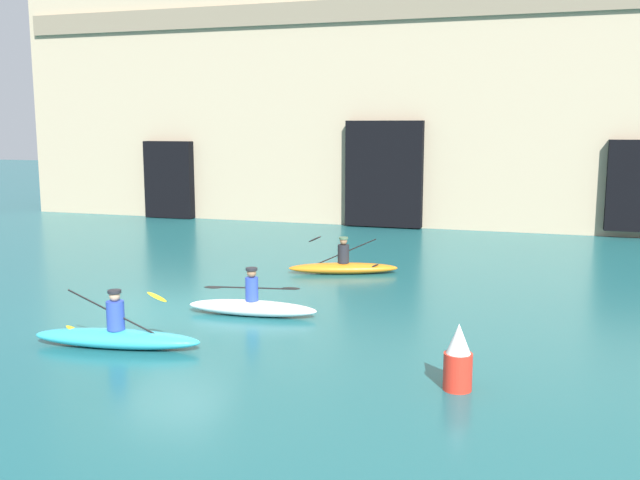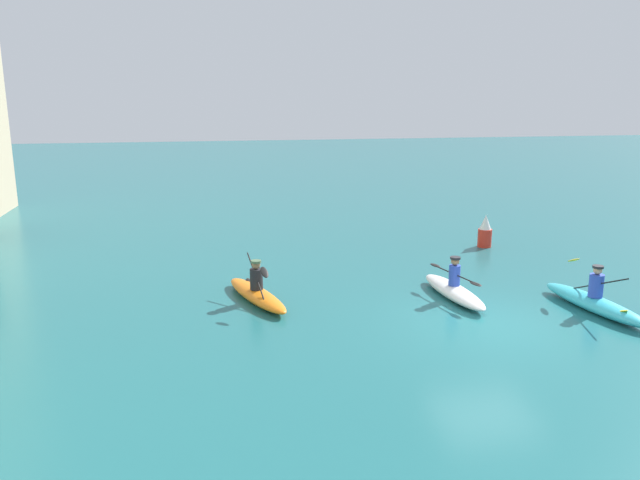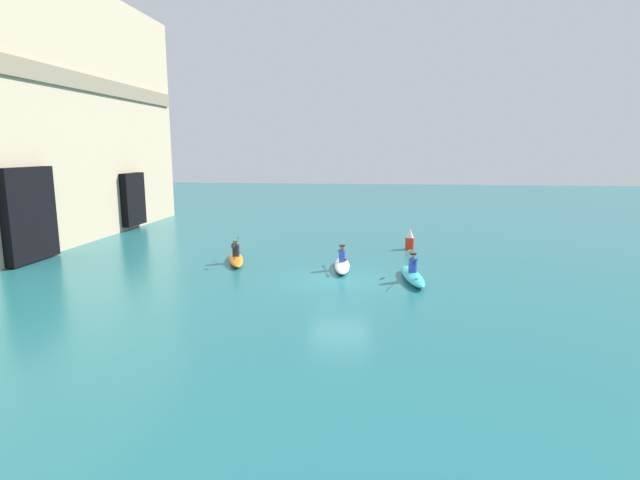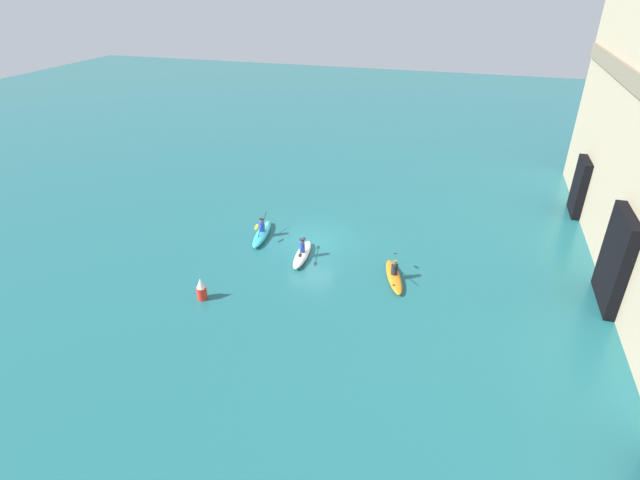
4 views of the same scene
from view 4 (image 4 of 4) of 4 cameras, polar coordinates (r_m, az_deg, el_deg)
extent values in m
plane|color=#1E6066|center=(29.56, -0.92, -0.08)|extent=(120.00, 120.00, 0.00)
cube|color=black|center=(36.37, 27.68, 5.39)|extent=(2.43, 0.70, 3.65)
cube|color=black|center=(26.79, 30.88, -1.97)|extent=(3.36, 0.70, 4.58)
ellipsoid|color=orange|center=(26.12, 8.43, -4.16)|extent=(3.34, 1.68, 0.33)
cylinder|color=#232328|center=(25.88, 8.50, -3.33)|extent=(0.35, 0.35, 0.56)
sphere|color=#9E704C|center=(25.68, 8.56, -2.59)|extent=(0.22, 0.22, 0.22)
cylinder|color=#4C6B4C|center=(25.64, 8.58, -2.42)|extent=(0.28, 0.28, 0.06)
cylinder|color=black|center=(25.87, 8.50, -3.28)|extent=(1.96, 0.33, 0.93)
ellipsoid|color=black|center=(26.42, 8.59, -1.56)|extent=(0.44, 0.24, 0.23)
ellipsoid|color=black|center=(25.34, 8.41, -5.07)|extent=(0.44, 0.24, 0.23)
ellipsoid|color=#33B2C6|center=(30.14, -6.63, 0.72)|extent=(3.59, 1.21, 0.38)
cylinder|color=#2D47B7|center=(29.92, -6.69, 1.54)|extent=(0.36, 0.36, 0.59)
sphere|color=tan|center=(29.74, -6.73, 2.23)|extent=(0.22, 0.22, 0.22)
cylinder|color=#232328|center=(29.70, -6.74, 2.39)|extent=(0.27, 0.27, 0.06)
cylinder|color=black|center=(29.91, -6.69, 1.59)|extent=(2.06, 0.23, 0.93)
ellipsoid|color=yellow|center=(30.86, -6.14, 1.68)|extent=(0.44, 0.22, 0.22)
ellipsoid|color=yellow|center=(28.95, -7.28, 1.50)|extent=(0.44, 0.22, 0.22)
ellipsoid|color=white|center=(27.78, -2.04, -1.67)|extent=(3.19, 0.96, 0.36)
cylinder|color=#2D47B7|center=(27.55, -2.06, -0.84)|extent=(0.30, 0.30, 0.56)
sphere|color=#9E704C|center=(27.37, -2.07, -0.13)|extent=(0.22, 0.22, 0.22)
cylinder|color=#232328|center=(27.32, -2.07, 0.04)|extent=(0.28, 0.28, 0.06)
cylinder|color=black|center=(27.54, -2.06, -0.79)|extent=(2.06, 0.47, 0.05)
ellipsoid|color=black|center=(26.73, -2.29, -1.74)|extent=(0.47, 0.27, 0.05)
ellipsoid|color=black|center=(28.35, -1.84, 0.11)|extent=(0.47, 0.27, 0.05)
cylinder|color=red|center=(24.96, -13.35, -5.94)|extent=(0.49, 0.49, 0.64)
cone|color=white|center=(24.65, -13.50, -4.82)|extent=(0.42, 0.42, 0.52)
camera|label=1|loc=(29.79, -35.69, 4.09)|focal=40.00mm
camera|label=2|loc=(38.81, 15.04, 14.55)|focal=35.00mm
camera|label=3|loc=(46.93, 5.07, 17.67)|focal=28.00mm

